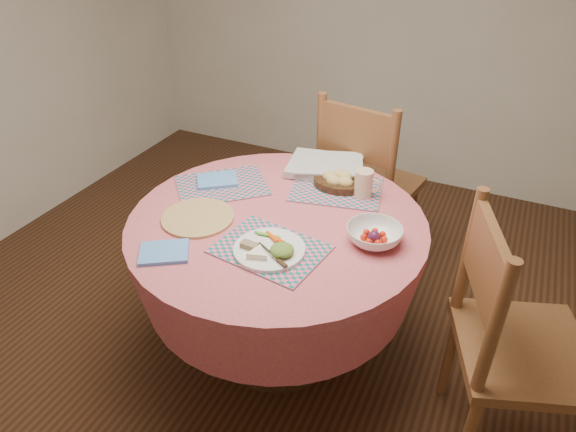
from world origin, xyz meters
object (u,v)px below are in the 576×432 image
object	(u,v)px
dining_table	(278,257)
fruit_bowl	(374,235)
wicker_trivet	(198,217)
dinner_plate	(270,249)
latte_mug	(364,183)
chair_right	(509,340)
chair_back	(365,182)
bread_bowl	(338,180)

from	to	relation	value
dining_table	fruit_bowl	xyz separation A→B (m)	(0.41, 0.01, 0.23)
wicker_trivet	fruit_bowl	bearing A→B (deg)	11.87
wicker_trivet	fruit_bowl	size ratio (longest dim) A/B	1.17
dinner_plate	latte_mug	size ratio (longest dim) A/B	2.23
dinner_plate	latte_mug	xyz separation A→B (m)	(0.18, 0.55, 0.04)
dining_table	chair_right	size ratio (longest dim) A/B	1.19
chair_back	dinner_plate	distance (m)	1.05
dining_table	chair_back	distance (m)	0.82
chair_back	dinner_plate	bearing A→B (deg)	96.71
wicker_trivet	latte_mug	size ratio (longest dim) A/B	2.48
bread_bowl	dinner_plate	bearing A→B (deg)	-95.47
dining_table	wicker_trivet	xyz separation A→B (m)	(-0.30, -0.13, 0.20)
chair_right	dinner_plate	world-z (taller)	chair_right
wicker_trivet	dinner_plate	size ratio (longest dim) A/B	1.11
dinner_plate	fruit_bowl	xyz separation A→B (m)	(0.33, 0.23, 0.01)
wicker_trivet	chair_back	bearing A→B (deg)	65.30
fruit_bowl	chair_right	bearing A→B (deg)	-8.99
chair_right	dinner_plate	xyz separation A→B (m)	(-0.88, -0.15, 0.23)
chair_right	latte_mug	distance (m)	0.85
latte_mug	fruit_bowl	size ratio (longest dim) A/B	0.47
dining_table	dinner_plate	bearing A→B (deg)	-70.04
dining_table	dinner_plate	size ratio (longest dim) A/B	4.58
chair_back	bread_bowl	world-z (taller)	chair_back
dining_table	bread_bowl	distance (m)	0.45
fruit_bowl	latte_mug	bearing A→B (deg)	114.76
chair_back	latte_mug	distance (m)	0.57
wicker_trivet	bread_bowl	distance (m)	0.66
dining_table	dinner_plate	world-z (taller)	dinner_plate
chair_right	dining_table	bearing A→B (deg)	66.27
chair_back	latte_mug	size ratio (longest dim) A/B	8.69
wicker_trivet	bread_bowl	bearing A→B (deg)	48.55
latte_mug	chair_right	bearing A→B (deg)	-29.92
chair_back	chair_right	bearing A→B (deg)	142.84
dinner_plate	latte_mug	distance (m)	0.58
latte_mug	chair_back	bearing A→B (deg)	105.09
dining_table	wicker_trivet	world-z (taller)	wicker_trivet
chair_back	bread_bowl	xyz separation A→B (m)	(0.00, -0.45, 0.24)
fruit_bowl	dinner_plate	bearing A→B (deg)	-144.53
chair_back	latte_mug	bearing A→B (deg)	114.85
wicker_trivet	dinner_plate	bearing A→B (deg)	-12.71
chair_right	dinner_plate	bearing A→B (deg)	80.14
latte_mug	dinner_plate	bearing A→B (deg)	-108.66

